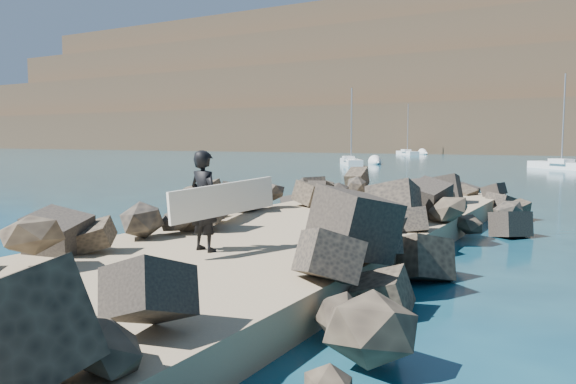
{
  "coord_description": "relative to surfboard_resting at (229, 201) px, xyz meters",
  "views": [
    {
      "loc": [
        6.49,
        -12.3,
        2.73
      ],
      "look_at": [
        0.0,
        -1.0,
        1.5
      ],
      "focal_mm": 35.0,
      "sensor_mm": 36.0,
      "label": 1
    }
  ],
  "objects": [
    {
      "name": "ground",
      "position": [
        2.48,
        -0.07,
        -1.04
      ],
      "size": [
        800.0,
        800.0,
        0.0
      ],
      "primitive_type": "plane",
      "color": "#0F384C",
      "rests_on": "ground"
    },
    {
      "name": "jetty",
      "position": [
        2.48,
        -2.07,
        -0.74
      ],
      "size": [
        6.0,
        26.0,
        0.6
      ],
      "primitive_type": "cube",
      "color": "#8C7759",
      "rests_on": "ground"
    },
    {
      "name": "riprap_left",
      "position": [
        -0.42,
        -1.57,
        -0.54
      ],
      "size": [
        2.6,
        22.0,
        1.0
      ],
      "primitive_type": "cube",
      "color": "black",
      "rests_on": "ground"
    },
    {
      "name": "riprap_right",
      "position": [
        5.38,
        -1.57,
        -0.54
      ],
      "size": [
        2.6,
        22.0,
        1.0
      ],
      "primitive_type": "cube",
      "color": "black",
      "rests_on": "ground"
    },
    {
      "name": "surfboard_resting",
      "position": [
        0.0,
        0.0,
        0.0
      ],
      "size": [
        1.64,
        2.39,
        0.08
      ],
      "primitive_type": "cube",
      "rotation": [
        0.0,
        0.0,
        0.48
      ],
      "color": "white",
      "rests_on": "riprap_left"
    },
    {
      "name": "surfer_with_board",
      "position": [
        2.39,
        -3.99,
        0.53
      ],
      "size": [
        1.22,
        2.3,
        1.92
      ],
      "color": "black",
      "rests_on": "jetty"
    },
    {
      "name": "sailboat_c",
      "position": [
        5.14,
        44.54,
        -0.69
      ],
      "size": [
        6.3,
        6.33,
        8.8
      ],
      "color": "white",
      "rests_on": "ground"
    },
    {
      "name": "sailboat_a",
      "position": [
        -14.85,
        42.49,
        -0.69
      ],
      "size": [
        4.85,
        6.59,
        8.25
      ],
      "color": "white",
      "rests_on": "ground"
    },
    {
      "name": "sailboat_e",
      "position": [
        -22.24,
        84.41,
        -0.69
      ],
      "size": [
        5.91,
        7.07,
        9.11
      ],
      "color": "white",
      "rests_on": "ground"
    }
  ]
}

